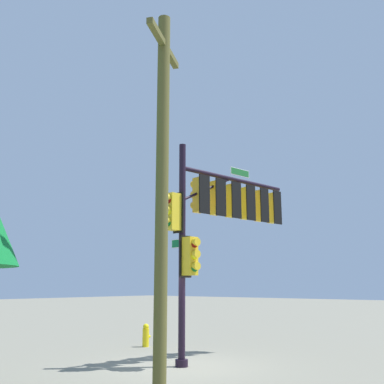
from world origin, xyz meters
TOP-DOWN VIEW (x-y plane):
  - ground_plane at (0.00, 0.00)m, footprint 120.00×120.00m
  - signal_pole_assembly at (1.61, -0.26)m, footprint 5.44×1.38m
  - utility_pole at (-4.21, -3.08)m, footprint 1.67×0.89m
  - fire_hydrant at (2.32, 3.72)m, footprint 0.33×0.24m

SIDE VIEW (x-z plane):
  - ground_plane at x=0.00m, z-range 0.00..0.00m
  - fire_hydrant at x=2.32m, z-range 0.00..0.83m
  - utility_pole at x=-4.21m, z-range 0.18..7.71m
  - signal_pole_assembly at x=1.61m, z-range 1.25..7.77m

